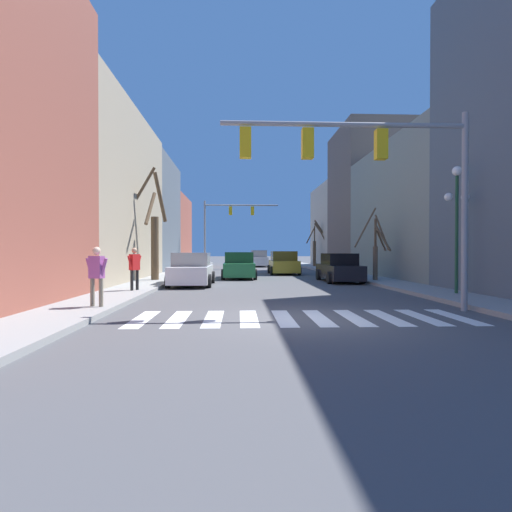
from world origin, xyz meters
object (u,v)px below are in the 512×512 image
object	(u,v)px
car_parked_right_near	(259,259)
pedestrian_on_left_sidewalk	(135,265)
car_driving_toward_lane	(239,266)
pedestrian_near_right_corner	(97,271)
car_parked_left_far	(339,268)
traffic_signal_far	(226,219)
street_tree_right_mid	(376,249)
street_lamp_right_corner	(457,204)
car_parked_left_near	(284,264)
traffic_signal_near	(372,162)
street_tree_right_far	(154,232)
car_parked_right_far	(192,270)
street_tree_left_mid	(317,244)

from	to	relation	value
car_parked_right_near	pedestrian_on_left_sidewalk	size ratio (longest dim) A/B	2.77
car_driving_toward_lane	pedestrian_near_right_corner	distance (m)	14.25
car_parked_left_far	pedestrian_on_left_sidewalk	xyz separation A→B (m)	(-9.80, -5.89, 0.41)
traffic_signal_far	street_tree_right_mid	xyz separation A→B (m)	(8.73, -17.53, -2.97)
traffic_signal_far	street_lamp_right_corner	world-z (taller)	traffic_signal_far
street_lamp_right_corner	street_tree_right_mid	distance (m)	7.18
car_parked_left_near	traffic_signal_near	bearing A→B (deg)	-178.68
traffic_signal_near	traffic_signal_far	xyz separation A→B (m)	(-4.99, 27.84, 0.57)
pedestrian_near_right_corner	pedestrian_on_left_sidewalk	size ratio (longest dim) A/B	0.99
traffic_signal_near	street_tree_right_far	xyz separation A→B (m)	(-8.41, 10.92, -1.49)
traffic_signal_near	street_tree_right_mid	world-z (taller)	traffic_signal_near
traffic_signal_far	car_parked_right_far	size ratio (longest dim) A/B	1.65
traffic_signal_far	car_parked_left_far	bearing A→B (deg)	-68.02
traffic_signal_near	pedestrian_on_left_sidewalk	size ratio (longest dim) A/B	4.14
car_parked_right_far	pedestrian_on_left_sidewalk	bearing A→B (deg)	154.54
street_lamp_right_corner	street_tree_right_far	world-z (taller)	street_tree_right_far
pedestrian_on_left_sidewalk	street_tree_right_mid	world-z (taller)	street_tree_right_mid
car_parked_right_far	street_tree_left_mid	size ratio (longest dim) A/B	0.90
traffic_signal_near	street_lamp_right_corner	xyz separation A→B (m)	(4.34, 3.34, -0.76)
car_parked_left_far	traffic_signal_far	bearing A→B (deg)	21.98
car_parked_right_near	street_tree_right_far	bearing A→B (deg)	162.41
street_tree_left_mid	car_parked_right_near	bearing A→B (deg)	160.03
street_tree_right_far	street_tree_right_mid	world-z (taller)	street_tree_right_far
car_parked_right_far	car_parked_left_near	bearing A→B (deg)	-31.19
car_parked_right_near	car_parked_right_far	xyz separation A→B (m)	(-4.58, -23.74, -0.07)
traffic_signal_near	car_driving_toward_lane	size ratio (longest dim) A/B	1.63
car_parked_left_near	car_parked_right_near	xyz separation A→B (m)	(-1.11, 14.34, 0.04)
car_parked_right_near	street_tree_right_far	distance (m)	22.83
car_parked_right_far	pedestrian_near_right_corner	size ratio (longest dim) A/B	2.60
car_parked_left_far	car_parked_right_far	bearing A→B (deg)	104.30
car_driving_toward_lane	street_tree_left_mid	world-z (taller)	street_tree_left_mid
car_parked_right_far	street_tree_right_mid	xyz separation A→B (m)	(9.86, 1.43, 1.07)
car_parked_right_far	car_driving_toward_lane	world-z (taller)	car_driving_toward_lane
traffic_signal_near	car_parked_left_near	xyz separation A→B (m)	(-0.42, 18.28, -3.45)
car_parked_right_near	street_tree_right_far	world-z (taller)	street_tree_right_far
traffic_signal_far	street_tree_right_far	size ratio (longest dim) A/B	1.17
street_lamp_right_corner	car_parked_left_near	xyz separation A→B (m)	(-4.76, 14.94, -2.68)
car_parked_right_near	street_lamp_right_corner	bearing A→B (deg)	-168.65
street_tree_right_far	street_lamp_right_corner	bearing A→B (deg)	-30.73
car_driving_toward_lane	street_tree_right_mid	world-z (taller)	street_tree_right_mid
car_parked_right_far	street_tree_right_far	size ratio (longest dim) A/B	0.71
pedestrian_on_left_sidewalk	pedestrian_near_right_corner	bearing A→B (deg)	31.92
street_lamp_right_corner	pedestrian_near_right_corner	bearing A→B (deg)	-165.95
street_tree_right_mid	traffic_signal_far	bearing A→B (deg)	116.48
car_parked_left_near	pedestrian_near_right_corner	size ratio (longest dim) A/B	2.43
pedestrian_near_right_corner	street_tree_right_far	xyz separation A→B (m)	(-0.61, 10.62, 1.59)
car_parked_right_near	pedestrian_on_left_sidewalk	xyz separation A→B (m)	(-6.41, -27.59, 0.33)
car_driving_toward_lane	street_tree_right_mid	size ratio (longest dim) A/B	1.10
pedestrian_on_left_sidewalk	street_tree_right_far	xyz separation A→B (m)	(-0.46, 5.90, 1.58)
traffic_signal_far	street_tree_left_mid	xyz separation A→B (m)	(9.45, 2.60, -2.34)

